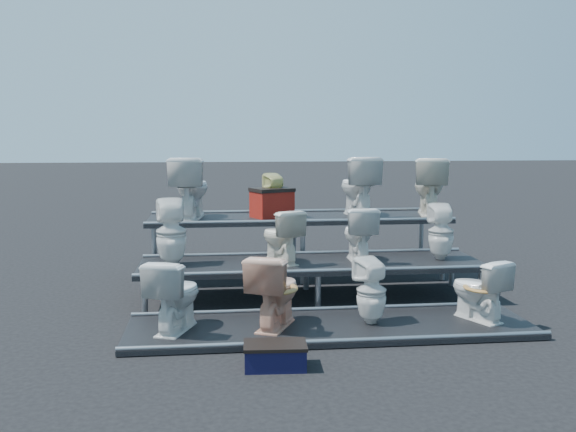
{
  "coord_description": "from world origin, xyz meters",
  "views": [
    {
      "loc": [
        -1.19,
        -7.66,
        2.02
      ],
      "look_at": [
        -0.28,
        0.1,
        1.02
      ],
      "focal_mm": 40.0,
      "sensor_mm": 36.0,
      "label": 1
    }
  ],
  "objects": [
    {
      "name": "toilet_4",
      "position": [
        -1.7,
        0.0,
        0.86
      ],
      "size": [
        0.4,
        0.41,
        0.8
      ],
      "primitive_type": "imported",
      "rotation": [
        0.0,
        0.0,
        3.25
      ],
      "color": "silver",
      "rests_on": "tier_mid"
    },
    {
      "name": "toilet_7",
      "position": [
        1.64,
        0.0,
        0.81
      ],
      "size": [
        0.35,
        0.35,
        0.7
      ],
      "primitive_type": "imported",
      "rotation": [
        0.0,
        0.0,
        3.04
      ],
      "color": "silver",
      "rests_on": "tier_mid"
    },
    {
      "name": "toilet_1",
      "position": [
        -0.58,
        -1.3,
        0.44
      ],
      "size": [
        0.7,
        0.86,
        0.77
      ],
      "primitive_type": "imported",
      "rotation": [
        0.0,
        0.0,
        2.71
      ],
      "color": "#E8AB8C",
      "rests_on": "tier_front"
    },
    {
      "name": "toilet_5",
      "position": [
        -0.38,
        0.0,
        0.79
      ],
      "size": [
        0.58,
        0.74,
        0.66
      ],
      "primitive_type": "imported",
      "rotation": [
        0.0,
        0.0,
        3.52
      ],
      "color": "silver",
      "rests_on": "tier_mid"
    },
    {
      "name": "red_crate",
      "position": [
        -0.38,
        1.25,
        1.04
      ],
      "size": [
        0.63,
        0.57,
        0.37
      ],
      "primitive_type": "cube",
      "rotation": [
        0.0,
        0.0,
        0.4
      ],
      "color": "maroon",
      "rests_on": "tier_back"
    },
    {
      "name": "toilet_3",
      "position": [
        1.59,
        -1.3,
        0.39
      ],
      "size": [
        0.61,
        0.74,
        0.66
      ],
      "primitive_type": "imported",
      "rotation": [
        0.0,
        0.0,
        3.57
      ],
      "color": "silver",
      "rests_on": "tier_front"
    },
    {
      "name": "ground",
      "position": [
        0.0,
        0.0,
        0.0
      ],
      "size": [
        80.0,
        80.0,
        0.0
      ],
      "primitive_type": "plane",
      "color": "black",
      "rests_on": "ground"
    },
    {
      "name": "tier_back",
      "position": [
        0.0,
        1.3,
        0.43
      ],
      "size": [
        4.2,
        1.2,
        0.86
      ],
      "primitive_type": "cube",
      "color": "black",
      "rests_on": "ground"
    },
    {
      "name": "toilet_9",
      "position": [
        -0.33,
        1.3,
        1.17
      ],
      "size": [
        0.36,
        0.36,
        0.62
      ],
      "primitive_type": "imported",
      "rotation": [
        0.0,
        0.0,
        3.47
      ],
      "color": "#CDCC7F",
      "rests_on": "tier_back"
    },
    {
      "name": "toilet_8",
      "position": [
        -1.51,
        1.3,
        1.29
      ],
      "size": [
        0.6,
        0.9,
        0.85
      ],
      "primitive_type": "imported",
      "rotation": [
        0.0,
        0.0,
        2.98
      ],
      "color": "silver",
      "rests_on": "tier_back"
    },
    {
      "name": "tier_front",
      "position": [
        0.0,
        -1.3,
        0.03
      ],
      "size": [
        4.2,
        1.2,
        0.06
      ],
      "primitive_type": "cube",
      "color": "black",
      "rests_on": "ground"
    },
    {
      "name": "toilet_6",
      "position": [
        0.59,
        0.0,
        0.8
      ],
      "size": [
        0.39,
        0.68,
        0.68
      ],
      "primitive_type": "imported",
      "rotation": [
        0.0,
        0.0,
        3.13
      ],
      "color": "silver",
      "rests_on": "tier_mid"
    },
    {
      "name": "toilet_2",
      "position": [
        0.43,
        -1.3,
        0.41
      ],
      "size": [
        0.39,
        0.4,
        0.69
      ],
      "primitive_type": "imported",
      "rotation": [
        0.0,
        0.0,
        3.45
      ],
      "color": "silver",
      "rests_on": "tier_front"
    },
    {
      "name": "toilet_11",
      "position": [
        1.92,
        1.3,
        1.28
      ],
      "size": [
        0.63,
        0.89,
        0.83
      ],
      "primitive_type": "imported",
      "rotation": [
        0.0,
        0.0,
        2.93
      ],
      "color": "silver",
      "rests_on": "tier_back"
    },
    {
      "name": "toilet_0",
      "position": [
        -1.59,
        -1.3,
        0.43
      ],
      "size": [
        0.64,
        0.82,
        0.74
      ],
      "primitive_type": "imported",
      "rotation": [
        0.0,
        0.0,
        2.78
      ],
      "color": "silver",
      "rests_on": "tier_front"
    },
    {
      "name": "toilet_10",
      "position": [
        0.87,
        1.3,
        1.29
      ],
      "size": [
        0.53,
        0.87,
        0.85
      ],
      "primitive_type": "imported",
      "rotation": [
        0.0,
        0.0,
        3.21
      ],
      "color": "silver",
      "rests_on": "tier_back"
    },
    {
      "name": "tier_mid",
      "position": [
        0.0,
        0.0,
        0.23
      ],
      "size": [
        4.2,
        1.2,
        0.46
      ],
      "primitive_type": "cube",
      "color": "black",
      "rests_on": "ground"
    },
    {
      "name": "step_stool",
      "position": [
        -0.68,
        -2.31,
        0.1
      ],
      "size": [
        0.55,
        0.35,
        0.19
      ],
      "primitive_type": "cube",
      "rotation": [
        0.0,
        0.0,
        -0.06
      ],
      "color": "black",
      "rests_on": "ground"
    }
  ]
}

